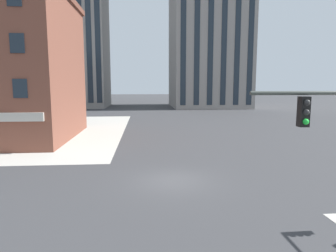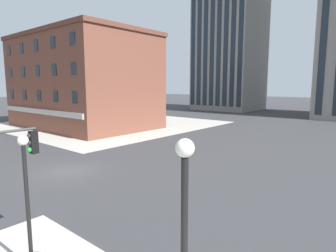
{
  "view_description": "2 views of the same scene",
  "coord_description": "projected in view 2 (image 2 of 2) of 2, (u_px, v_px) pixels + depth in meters",
  "views": [
    {
      "loc": [
        -1.58,
        -16.64,
        5.49
      ],
      "look_at": [
        0.22,
        5.91,
        2.38
      ],
      "focal_mm": 32.11,
      "sensor_mm": 36.0,
      "label": 1
    },
    {
      "loc": [
        19.92,
        -11.55,
        6.65
      ],
      "look_at": [
        5.52,
        5.61,
        3.46
      ],
      "focal_mm": 30.6,
      "sensor_mm": 36.0,
      "label": 2
    }
  ],
  "objects": [
    {
      "name": "sidewalk_far_corner",
      "position": [
        109.0,
        123.0,
        50.27
      ],
      "size": [
        32.0,
        32.0,
        0.02
      ],
      "primitive_type": "cube",
      "color": "#B7B2A8",
      "rests_on": "ground"
    },
    {
      "name": "ground_plane",
      "position": [
        68.0,
        171.0,
        22.38
      ],
      "size": [
        320.0,
        320.0,
        0.0
      ],
      "primitive_type": "plane",
      "color": "#38383A"
    },
    {
      "name": "storefront_block_near_corner",
      "position": [
        83.0,
        82.0,
        45.91
      ],
      "size": [
        23.35,
        14.84,
        14.47
      ],
      "color": "brown",
      "rests_on": "ground"
    },
    {
      "name": "street_lamp_corner_near",
      "position": [
        26.0,
        187.0,
        9.95
      ],
      "size": [
        0.36,
        0.36,
        4.98
      ],
      "color": "black",
      "rests_on": "ground"
    },
    {
      "name": "street_lamp_mid_sidewalk",
      "position": [
        184.0,
        247.0,
        5.53
      ],
      "size": [
        0.36,
        0.36,
        5.69
      ],
      "color": "black",
      "rests_on": "ground"
    }
  ]
}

